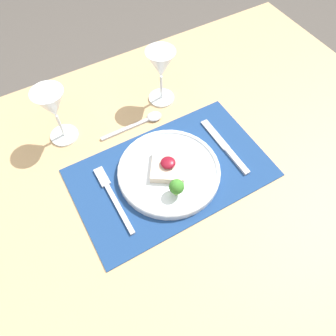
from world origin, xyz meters
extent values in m
plane|color=#4C4742|center=(0.00, 0.00, 0.00)|extent=(8.00, 8.00, 0.00)
cube|color=tan|center=(0.00, 0.00, 0.71)|extent=(1.46, 0.99, 0.03)
cylinder|color=tan|center=(0.66, 0.43, 0.35)|extent=(0.06, 0.06, 0.69)
cube|color=navy|center=(0.00, 0.00, 0.72)|extent=(0.50, 0.30, 0.00)
cylinder|color=silver|center=(-0.01, 0.00, 0.73)|extent=(0.26, 0.26, 0.02)
torus|color=silver|center=(-0.01, 0.00, 0.74)|extent=(0.26, 0.26, 0.01)
cube|color=beige|center=(-0.01, 0.01, 0.75)|extent=(0.12, 0.12, 0.02)
ellipsoid|color=maroon|center=(-0.01, 0.01, 0.77)|extent=(0.04, 0.04, 0.02)
cylinder|color=#84B256|center=(-0.02, -0.07, 0.75)|extent=(0.01, 0.01, 0.02)
sphere|color=#387A28|center=(-0.02, -0.07, 0.77)|extent=(0.04, 0.04, 0.04)
cube|color=#B2B2B7|center=(-0.16, -0.03, 0.73)|extent=(0.01, 0.15, 0.01)
cube|color=#B2B2B7|center=(-0.16, 0.07, 0.73)|extent=(0.02, 0.06, 0.01)
cube|color=#B2B2B7|center=(0.17, -0.06, 0.73)|extent=(0.02, 0.09, 0.01)
cube|color=#B2B2B7|center=(0.17, 0.05, 0.73)|extent=(0.02, 0.11, 0.00)
cube|color=#B2B2B7|center=(-0.04, 0.19, 0.72)|extent=(0.15, 0.01, 0.01)
ellipsoid|color=#B2B2B7|center=(0.05, 0.19, 0.73)|extent=(0.04, 0.04, 0.01)
cylinder|color=white|center=(0.11, 0.25, 0.72)|extent=(0.08, 0.08, 0.01)
cylinder|color=white|center=(0.11, 0.25, 0.77)|extent=(0.01, 0.01, 0.08)
cone|color=white|center=(0.11, 0.25, 0.85)|extent=(0.08, 0.08, 0.08)
cylinder|color=white|center=(-0.20, 0.25, 0.72)|extent=(0.08, 0.08, 0.01)
cylinder|color=white|center=(-0.20, 0.25, 0.77)|extent=(0.01, 0.01, 0.08)
cone|color=white|center=(-0.20, 0.25, 0.85)|extent=(0.08, 0.08, 0.08)
camera|label=1|loc=(-0.23, -0.39, 1.44)|focal=35.00mm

